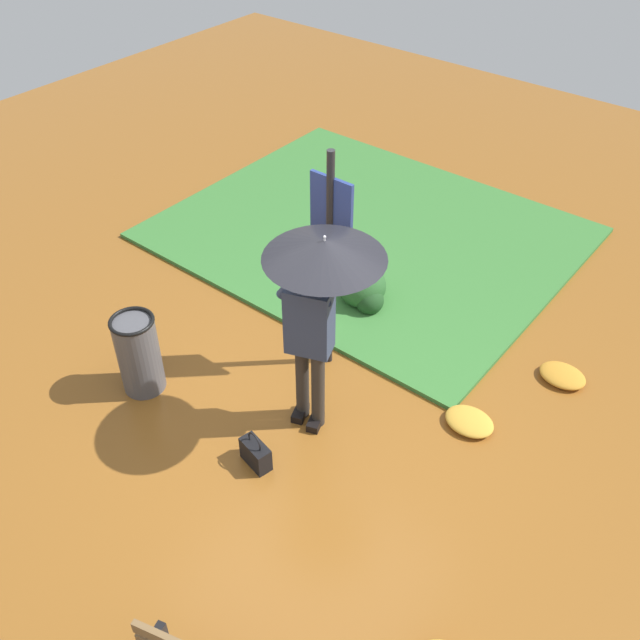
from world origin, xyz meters
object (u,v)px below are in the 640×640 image
at_px(handbag, 256,453).
at_px(person_with_umbrella, 318,286).
at_px(info_sign_post, 331,239).
at_px(trash_bin, 139,354).

bearing_deg(handbag, person_with_umbrella, 81.04).
bearing_deg(info_sign_post, handbag, -77.36).
xyz_separation_m(info_sign_post, handbag, (0.32, -1.44, -1.32)).
bearing_deg(person_with_umbrella, trash_bin, -156.69).
height_order(person_with_umbrella, handbag, person_with_umbrella).
xyz_separation_m(person_with_umbrella, info_sign_post, (-0.43, 0.72, -0.11)).
xyz_separation_m(handbag, trash_bin, (-1.49, 0.02, 0.29)).
bearing_deg(info_sign_post, person_with_umbrella, -59.02).
bearing_deg(person_with_umbrella, info_sign_post, 120.98).
distance_m(handbag, trash_bin, 1.51).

